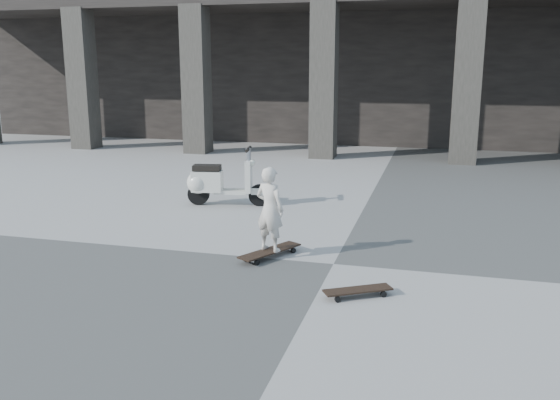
% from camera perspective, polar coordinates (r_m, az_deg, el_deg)
% --- Properties ---
extents(ground, '(90.00, 90.00, 0.00)m').
position_cam_1_polar(ground, '(7.48, 5.17, -6.16)').
color(ground, '#474744').
rests_on(ground, ground).
extents(colonnade, '(28.00, 8.82, 6.00)m').
position_cam_1_polar(colonnade, '(20.78, 12.13, 14.30)').
color(colonnade, black).
rests_on(colonnade, ground).
extents(longboard, '(0.66, 0.95, 0.10)m').
position_cam_1_polar(longboard, '(7.68, -0.97, -4.99)').
color(longboard, black).
rests_on(longboard, ground).
extents(skateboard_spare, '(0.74, 0.55, 0.09)m').
position_cam_1_polar(skateboard_spare, '(6.47, 7.50, -8.66)').
color(skateboard_spare, black).
rests_on(skateboard_spare, ground).
extents(child, '(0.46, 0.38, 1.09)m').
position_cam_1_polar(child, '(7.52, -0.99, -0.88)').
color(child, beige).
rests_on(child, longboard).
extents(scooter, '(1.47, 0.60, 1.03)m').
position_cam_1_polar(scooter, '(10.49, -6.35, 1.70)').
color(scooter, black).
rests_on(scooter, ground).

